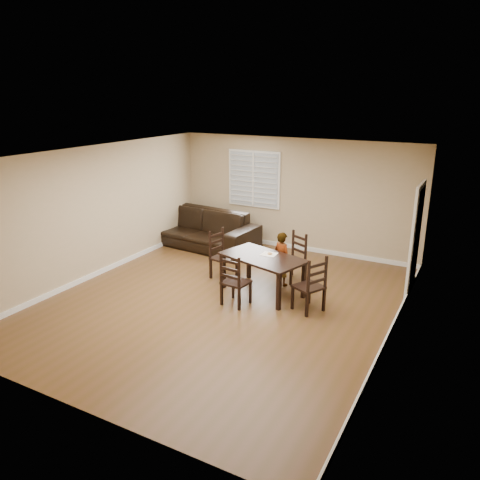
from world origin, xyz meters
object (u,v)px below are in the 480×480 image
object	(u,v)px
chair_near	(296,258)
chair_far	(232,283)
dining_table	(263,261)
chair_right	(314,288)
donut	(270,253)
chair_left	(219,255)
child	(282,259)
sofa	(198,228)

from	to	relation	value
chair_near	chair_far	size ratio (longest dim) A/B	1.01
dining_table	chair_right	bearing A→B (deg)	-1.08
chair_near	chair_far	bearing A→B (deg)	-79.25
chair_right	donut	distance (m)	1.24
chair_right	chair_left	bearing A→B (deg)	-79.80
dining_table	donut	xyz separation A→B (m)	(0.07, 0.16, 0.11)
donut	dining_table	bearing A→B (deg)	-112.68
dining_table	chair_far	xyz separation A→B (m)	(-0.22, -0.81, -0.20)
chair_near	child	world-z (taller)	child
chair_left	chair_right	distance (m)	2.41
chair_right	child	distance (m)	1.35
chair_far	child	xyz separation A→B (m)	(0.38, 1.36, 0.10)
chair_far	child	distance (m)	1.41
chair_near	child	distance (m)	0.44
chair_left	sofa	size ratio (longest dim) A/B	0.33
chair_far	child	world-z (taller)	child
chair_left	child	bearing A→B (deg)	-69.64
child	dining_table	bearing A→B (deg)	95.81
chair_right	child	bearing A→B (deg)	-105.74
child	donut	world-z (taller)	child
child	donut	bearing A→B (deg)	98.68
chair_near	chair_left	size ratio (longest dim) A/B	0.99
dining_table	chair_left	world-z (taller)	chair_left
dining_table	donut	world-z (taller)	donut
chair_far	chair_right	distance (m)	1.44
chair_right	donut	world-z (taller)	chair_right
chair_far	sofa	world-z (taller)	chair_far
child	sofa	xyz separation A→B (m)	(-2.87, 1.33, -0.10)
sofa	chair_left	bearing A→B (deg)	-40.18
chair_left	chair_right	size ratio (longest dim) A/B	0.98
chair_near	donut	world-z (taller)	chair_near
chair_left	donut	xyz separation A→B (m)	(1.23, -0.16, 0.30)
chair_left	child	xyz separation A→B (m)	(1.32, 0.22, 0.09)
chair_right	sofa	xyz separation A→B (m)	(-3.86, 2.24, -0.02)
chair_near	chair_left	xyz separation A→B (m)	(-1.47, -0.63, 0.01)
chair_near	donut	size ratio (longest dim) A/B	10.30
chair_near	sofa	distance (m)	3.15
chair_right	sofa	bearing A→B (deg)	-93.37
dining_table	chair_near	xyz separation A→B (m)	(0.30, 0.96, -0.20)
donut	sofa	size ratio (longest dim) A/B	0.03
dining_table	child	bearing A→B (deg)	90.00
dining_table	chair_near	bearing A→B (deg)	88.70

